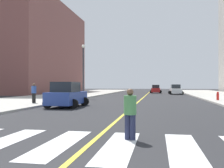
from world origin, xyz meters
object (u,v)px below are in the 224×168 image
object	(u,v)px
car_white_third	(176,90)
street_lamp	(83,66)
car_red_second	(156,89)
pedestrian_walking_west	(34,92)
pedestrian_crossing	(130,112)
fire_hydrant	(218,96)
car_blue_nearest	(67,95)

from	to	relation	value
car_white_third	street_lamp	xyz separation A→B (m)	(-12.95, -15.74, 3.42)
car_red_second	street_lamp	distance (m)	24.79
street_lamp	pedestrian_walking_west	bearing A→B (deg)	-95.90
pedestrian_crossing	fire_hydrant	bearing A→B (deg)	-97.66
car_white_third	pedestrian_walking_west	bearing A→B (deg)	60.34
pedestrian_crossing	fire_hydrant	distance (m)	21.64
car_red_second	fire_hydrant	world-z (taller)	car_red_second
car_blue_nearest	fire_hydrant	xyz separation A→B (m)	(13.36, 9.22, -0.35)
car_white_third	pedestrian_crossing	size ratio (longest dim) A/B	2.53
car_blue_nearest	pedestrian_crossing	world-z (taller)	car_blue_nearest
car_white_third	car_red_second	bearing A→B (deg)	-64.57
pedestrian_walking_west	fire_hydrant	distance (m)	18.65
car_red_second	pedestrian_crossing	world-z (taller)	car_red_second
car_blue_nearest	car_red_second	distance (m)	36.68
car_red_second	pedestrian_walking_west	size ratio (longest dim) A/B	2.27
car_blue_nearest	fire_hydrant	world-z (taller)	car_blue_nearest
car_red_second	pedestrian_crossing	distance (m)	47.29
car_blue_nearest	pedestrian_crossing	xyz separation A→B (m)	(6.26, -11.22, -0.03)
car_white_third	street_lamp	size ratio (longest dim) A/B	0.60
car_blue_nearest	pedestrian_walking_west	bearing A→B (deg)	154.15
street_lamp	car_red_second	bearing A→B (deg)	67.74
car_blue_nearest	car_white_third	size ratio (longest dim) A/B	1.08
pedestrian_crossing	car_red_second	bearing A→B (deg)	-79.03
pedestrian_walking_west	fire_hydrant	xyz separation A→B (m)	(17.14, 7.31, -0.54)
car_blue_nearest	pedestrian_walking_west	xyz separation A→B (m)	(-3.78, 1.91, 0.18)
car_red_second	street_lamp	xyz separation A→B (m)	(-9.30, -22.72, 3.45)
pedestrian_walking_west	car_blue_nearest	bearing A→B (deg)	175.62
pedestrian_crossing	pedestrian_walking_west	xyz separation A→B (m)	(-10.04, 13.13, 0.21)
car_blue_nearest	car_white_third	distance (m)	30.87
car_white_third	street_lamp	bearing A→B (deg)	48.37
car_white_third	pedestrian_walking_west	xyz separation A→B (m)	(-14.13, -27.18, 0.26)
car_red_second	pedestrian_crossing	bearing A→B (deg)	91.05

